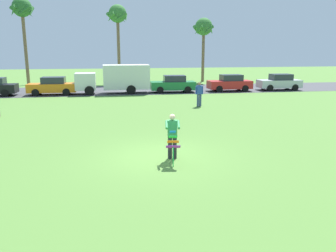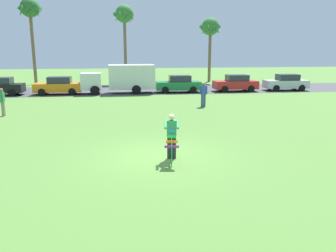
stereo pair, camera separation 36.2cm
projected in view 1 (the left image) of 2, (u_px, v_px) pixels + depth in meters
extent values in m
plane|color=#568438|center=(160.00, 157.00, 13.34)|extent=(120.00, 120.00, 0.00)
cube|color=#424247|center=(129.00, 90.00, 34.45)|extent=(120.00, 8.00, 0.01)
cylinder|color=#26262B|center=(175.00, 147.00, 13.04)|extent=(0.16, 0.16, 0.90)
cylinder|color=#26262B|center=(170.00, 147.00, 13.04)|extent=(0.16, 0.16, 0.90)
cube|color=#338C4C|center=(172.00, 128.00, 12.87)|extent=(0.39, 0.27, 0.60)
sphere|color=beige|center=(172.00, 117.00, 12.78)|extent=(0.22, 0.22, 0.22)
cylinder|color=#338C4C|center=(179.00, 125.00, 12.60)|extent=(0.17, 0.59, 0.24)
cylinder|color=#338C4C|center=(167.00, 125.00, 12.59)|extent=(0.17, 0.59, 0.24)
cube|color=blue|center=(173.00, 132.00, 12.44)|extent=(0.24, 0.17, 0.12)
cube|color=green|center=(173.00, 137.00, 12.31)|extent=(0.34, 0.18, 0.12)
cube|color=orange|center=(173.00, 142.00, 12.18)|extent=(0.43, 0.20, 0.12)
cube|color=purple|center=(173.00, 147.00, 12.05)|extent=(0.53, 0.21, 0.12)
cylinder|color=green|center=(173.00, 157.00, 12.13)|extent=(0.04, 0.04, 0.74)
cylinder|color=black|center=(5.00, 93.00, 29.57)|extent=(0.64, 0.23, 0.64)
cylinder|color=black|center=(10.00, 91.00, 31.12)|extent=(0.64, 0.23, 0.64)
cube|color=orange|center=(52.00, 88.00, 30.87)|extent=(4.21, 1.73, 0.76)
cube|color=#282D38|center=(53.00, 80.00, 30.75)|extent=(2.03, 1.41, 0.60)
cylinder|color=black|center=(35.00, 93.00, 29.97)|extent=(0.64, 0.22, 0.64)
cylinder|color=black|center=(39.00, 90.00, 31.52)|extent=(0.64, 0.22, 0.64)
cylinder|color=black|center=(66.00, 92.00, 30.37)|extent=(0.64, 0.22, 0.64)
cylinder|color=black|center=(68.00, 90.00, 31.92)|extent=(0.64, 0.22, 0.64)
cube|color=silver|center=(85.00, 81.00, 31.18)|extent=(1.83, 1.93, 1.50)
cube|color=silver|center=(126.00, 77.00, 31.75)|extent=(4.24, 2.08, 2.20)
cylinder|color=black|center=(89.00, 91.00, 30.52)|extent=(0.84, 0.30, 0.84)
cylinder|color=black|center=(90.00, 88.00, 32.29)|extent=(0.84, 0.30, 0.84)
cylinder|color=black|center=(131.00, 90.00, 31.18)|extent=(0.84, 0.30, 0.84)
cylinder|color=black|center=(130.00, 88.00, 32.94)|extent=(0.84, 0.30, 0.84)
cube|color=#1E7238|center=(173.00, 86.00, 32.63)|extent=(4.26, 1.85, 0.76)
cube|color=#282D38|center=(174.00, 79.00, 32.51)|extent=(2.07, 1.47, 0.60)
cylinder|color=black|center=(160.00, 90.00, 31.76)|extent=(0.65, 0.24, 0.64)
cylinder|color=black|center=(158.00, 88.00, 33.32)|extent=(0.65, 0.24, 0.64)
cylinder|color=black|center=(188.00, 90.00, 32.08)|extent=(0.65, 0.24, 0.64)
cylinder|color=black|center=(185.00, 88.00, 33.65)|extent=(0.65, 0.24, 0.64)
cube|color=red|center=(229.00, 85.00, 33.53)|extent=(4.22, 1.74, 0.76)
cube|color=#282D38|center=(231.00, 78.00, 33.41)|extent=(2.03, 1.41, 0.60)
cylinder|color=black|center=(219.00, 89.00, 32.61)|extent=(0.64, 0.23, 0.64)
cylinder|color=black|center=(214.00, 87.00, 34.16)|extent=(0.64, 0.23, 0.64)
cylinder|color=black|center=(245.00, 88.00, 33.05)|extent=(0.64, 0.23, 0.64)
cylinder|color=black|center=(239.00, 87.00, 34.60)|extent=(0.64, 0.23, 0.64)
cube|color=silver|center=(279.00, 84.00, 34.36)|extent=(4.25, 1.81, 0.76)
cube|color=#282D38|center=(281.00, 77.00, 34.23)|extent=(2.05, 1.45, 0.60)
cylinder|color=black|center=(270.00, 88.00, 33.48)|extent=(0.65, 0.24, 0.64)
cylinder|color=black|center=(263.00, 86.00, 35.04)|extent=(0.65, 0.24, 0.64)
cylinder|color=black|center=(295.00, 88.00, 33.82)|extent=(0.65, 0.24, 0.64)
cylinder|color=black|center=(287.00, 86.00, 35.38)|extent=(0.65, 0.24, 0.64)
cylinder|color=brown|center=(25.00, 48.00, 38.61)|extent=(0.36, 0.36, 8.30)
sphere|color=#2D6B2D|center=(22.00, 7.00, 37.65)|extent=(2.10, 2.10, 2.10)
cone|color=#2D6B2D|center=(31.00, 12.00, 37.90)|extent=(0.44, 1.56, 1.28)
cone|color=#2D6B2D|center=(27.00, 12.00, 38.66)|extent=(1.62, 0.90, 1.28)
cone|color=#2D6B2D|center=(16.00, 12.00, 38.16)|extent=(1.27, 1.52, 1.28)
cone|color=#2D6B2D|center=(13.00, 11.00, 37.09)|extent=(1.27, 1.52, 1.28)
cone|color=#2D6B2D|center=(23.00, 11.00, 36.92)|extent=(1.62, 0.90, 1.28)
cylinder|color=brown|center=(119.00, 50.00, 41.34)|extent=(0.36, 0.36, 7.88)
sphere|color=#387A33|center=(118.00, 14.00, 40.42)|extent=(2.10, 2.10, 2.10)
cone|color=#387A33|center=(126.00, 18.00, 40.67)|extent=(0.44, 1.56, 1.28)
cone|color=#387A33|center=(120.00, 18.00, 41.43)|extent=(1.62, 0.90, 1.28)
cone|color=#387A33|center=(111.00, 18.00, 40.93)|extent=(1.27, 1.52, 1.28)
cone|color=#387A33|center=(111.00, 17.00, 39.86)|extent=(1.27, 1.52, 1.28)
cone|color=#387A33|center=(120.00, 17.00, 39.70)|extent=(1.62, 0.90, 1.28)
cylinder|color=brown|center=(203.00, 55.00, 42.59)|extent=(0.36, 0.36, 6.47)
sphere|color=#387A33|center=(204.00, 27.00, 41.82)|extent=(2.10, 2.10, 2.10)
cone|color=#387A33|center=(211.00, 31.00, 42.07)|extent=(0.44, 1.56, 1.28)
cone|color=#387A33|center=(204.00, 31.00, 42.84)|extent=(1.62, 0.90, 1.28)
cone|color=#387A33|center=(196.00, 31.00, 42.34)|extent=(1.27, 1.52, 1.28)
cone|color=#387A33|center=(199.00, 30.00, 41.26)|extent=(1.27, 1.52, 1.28)
cone|color=#387A33|center=(208.00, 30.00, 41.10)|extent=(1.62, 0.90, 1.28)
cylinder|color=#384772|center=(198.00, 100.00, 24.77)|extent=(0.16, 0.16, 0.90)
cylinder|color=#384772|center=(200.00, 100.00, 24.80)|extent=(0.16, 0.16, 0.90)
cube|color=#2D4CA5|center=(199.00, 90.00, 24.62)|extent=(0.37, 0.23, 0.60)
sphere|color=#9E7051|center=(199.00, 84.00, 24.53)|extent=(0.22, 0.22, 0.22)
cylinder|color=#2D4CA5|center=(196.00, 90.00, 24.58)|extent=(0.09, 0.09, 0.58)
cylinder|color=#2D4CA5|center=(203.00, 90.00, 24.67)|extent=(0.09, 0.09, 0.58)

